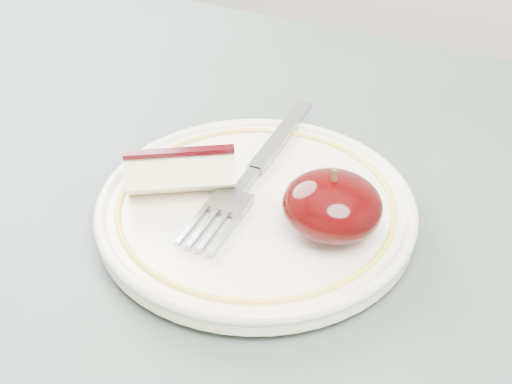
% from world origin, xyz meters
% --- Properties ---
extents(plate, '(0.22, 0.22, 0.02)m').
position_xyz_m(plate, '(0.02, 0.11, 0.76)').
color(plate, '#F4EBCD').
rests_on(plate, table).
extents(apple_half, '(0.07, 0.06, 0.05)m').
position_xyz_m(apple_half, '(0.08, 0.11, 0.79)').
color(apple_half, black).
rests_on(apple_half, plate).
extents(apple_wedge, '(0.08, 0.07, 0.04)m').
position_xyz_m(apple_wedge, '(-0.03, 0.10, 0.78)').
color(apple_wedge, '#FDF1BA').
rests_on(apple_wedge, plate).
extents(fork, '(0.03, 0.20, 0.00)m').
position_xyz_m(fork, '(0.01, 0.14, 0.77)').
color(fork, gray).
rests_on(fork, plate).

